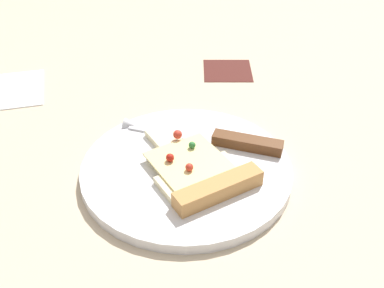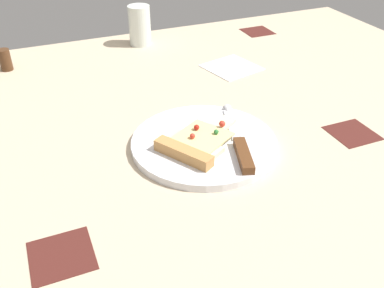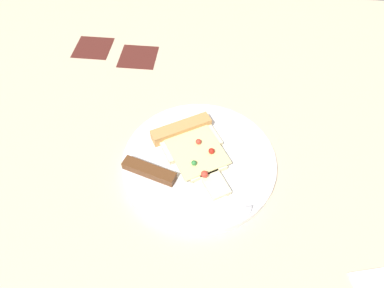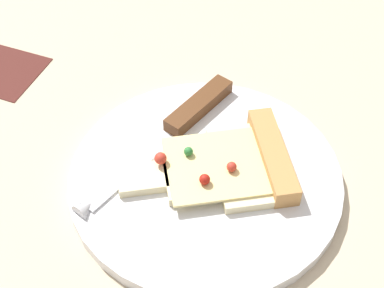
% 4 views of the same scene
% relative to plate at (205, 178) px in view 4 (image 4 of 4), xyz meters
% --- Properties ---
extents(ground_plane, '(1.47, 1.47, 0.03)m').
position_rel_plate_xyz_m(ground_plane, '(-0.09, 0.04, -0.02)').
color(ground_plane, '#C6B293').
rests_on(ground_plane, ground).
extents(plate, '(0.29, 0.29, 0.02)m').
position_rel_plate_xyz_m(plate, '(0.00, 0.00, 0.00)').
color(plate, silver).
rests_on(plate, ground_plane).
extents(pizza_slice, '(0.19, 0.16, 0.03)m').
position_rel_plate_xyz_m(pizza_slice, '(0.02, 0.01, 0.02)').
color(pizza_slice, beige).
rests_on(pizza_slice, plate).
extents(knife, '(0.09, 0.24, 0.02)m').
position_rel_plate_xyz_m(knife, '(-0.05, 0.04, 0.01)').
color(knife, silver).
rests_on(knife, plate).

